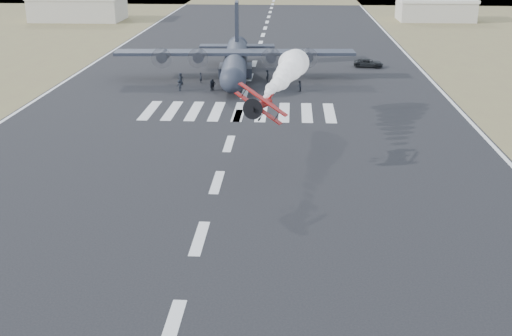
# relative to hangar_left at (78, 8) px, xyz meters

# --- Properties ---
(ground) EXTENTS (500.00, 500.00, 0.00)m
(ground) POSITION_rel_hangar_left_xyz_m (52.00, -145.00, -3.41)
(ground) COLOR black
(ground) RESTS_ON ground
(runway_markings) EXTENTS (60.00, 260.00, 0.01)m
(runway_markings) POSITION_rel_hangar_left_xyz_m (52.00, -85.00, -3.40)
(runway_markings) COLOR silver
(runway_markings) RESTS_ON ground
(hangar_left) EXTENTS (24.50, 14.50, 6.70)m
(hangar_left) POSITION_rel_hangar_left_xyz_m (0.00, 0.00, 0.00)
(hangar_left) COLOR #A6A193
(hangar_left) RESTS_ON ground
(hangar_right) EXTENTS (20.50, 12.50, 5.90)m
(hangar_right) POSITION_rel_hangar_left_xyz_m (98.00, 5.00, -0.40)
(hangar_right) COLOR #A6A193
(hangar_right) RESTS_ON ground
(aerobatic_biplane) EXTENTS (4.94, 5.10, 3.94)m
(aerobatic_biplane) POSITION_rel_hangar_left_xyz_m (55.96, -117.35, 3.27)
(aerobatic_biplane) COLOR #AF160B
(smoke_trail) EXTENTS (5.02, 21.29, 3.51)m
(smoke_trail) POSITION_rel_hangar_left_xyz_m (58.70, -99.52, 3.40)
(smoke_trail) COLOR white
(transport_aircraft) EXTENTS (38.71, 31.86, 11.18)m
(transport_aircraft) POSITION_rel_hangar_left_xyz_m (49.61, -72.62, -0.53)
(transport_aircraft) COLOR #222433
(transport_aircraft) RESTS_ON ground
(support_vehicle) EXTENTS (5.53, 3.30, 1.44)m
(support_vehicle) POSITION_rel_hangar_left_xyz_m (72.52, -63.11, -2.69)
(support_vehicle) COLOR black
(support_vehicle) RESTS_ON ground
(crew_a) EXTENTS (0.60, 0.72, 1.89)m
(crew_a) POSITION_rel_hangar_left_xyz_m (55.08, -76.22, -2.46)
(crew_a) COLOR black
(crew_a) RESTS_ON ground
(crew_b) EXTENTS (1.03, 0.95, 1.81)m
(crew_b) POSITION_rel_hangar_left_xyz_m (51.05, -82.72, -2.50)
(crew_b) COLOR black
(crew_b) RESTS_ON ground
(crew_c) EXTENTS (1.17, 1.09, 1.69)m
(crew_c) POSITION_rel_hangar_left_xyz_m (42.05, -83.48, -2.56)
(crew_c) COLOR black
(crew_c) RESTS_ON ground
(crew_d) EXTENTS (1.09, 1.03, 1.70)m
(crew_d) POSITION_rel_hangar_left_xyz_m (47.04, -82.60, -2.56)
(crew_d) COLOR black
(crew_d) RESTS_ON ground
(crew_e) EXTENTS (0.95, 0.63, 1.86)m
(crew_e) POSITION_rel_hangar_left_xyz_m (41.51, -79.09, -2.48)
(crew_e) COLOR black
(crew_e) RESTS_ON ground
(crew_f) EXTENTS (0.97, 1.60, 1.65)m
(crew_f) POSITION_rel_hangar_left_xyz_m (46.90, -83.08, -2.59)
(crew_f) COLOR black
(crew_f) RESTS_ON ground
(crew_g) EXTENTS (0.75, 0.76, 1.60)m
(crew_g) POSITION_rel_hangar_left_xyz_m (44.46, -77.44, -2.61)
(crew_g) COLOR black
(crew_g) RESTS_ON ground
(crew_h) EXTENTS (0.67, 0.90, 1.67)m
(crew_h) POSITION_rel_hangar_left_xyz_m (60.09, -82.75, -2.57)
(crew_h) COLOR black
(crew_h) RESTS_ON ground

